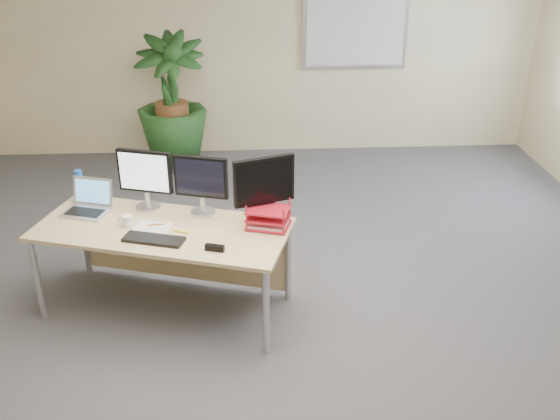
{
  "coord_description": "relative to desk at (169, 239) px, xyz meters",
  "views": [
    {
      "loc": [
        -0.17,
        -3.79,
        2.95
      ],
      "look_at": [
        0.07,
        0.35,
        0.9
      ],
      "focal_mm": 40.0,
      "sensor_mm": 36.0,
      "label": 1
    }
  ],
  "objects": [
    {
      "name": "stapler",
      "position": [
        0.38,
        -0.48,
        0.18
      ],
      "size": [
        0.14,
        0.08,
        0.05
      ],
      "primitive_type": "cube",
      "rotation": [
        0.0,
        0.0,
        -0.29
      ],
      "color": "black",
      "rests_on": "desk"
    },
    {
      "name": "monitor_right",
      "position": [
        0.27,
        0.13,
        0.43
      ],
      "size": [
        0.42,
        0.2,
        0.48
      ],
      "color": "silver",
      "rests_on": "desk"
    },
    {
      "name": "laptop",
      "position": [
        -0.64,
        0.23,
        0.22
      ],
      "size": [
        0.41,
        0.38,
        0.24
      ],
      "color": "#BBBBBF",
      "rests_on": "desk"
    },
    {
      "name": "whiteboard",
      "position": [
        2.0,
        3.43,
        0.97
      ],
      "size": [
        1.3,
        0.04,
        0.95
      ],
      "color": "silver",
      "rests_on": "back_wall"
    },
    {
      "name": "floor",
      "position": [
        0.8,
        -0.54,
        -0.58
      ],
      "size": [
        8.0,
        8.0,
        0.0
      ],
      "primitive_type": "plane",
      "color": "#434348",
      "rests_on": "ground"
    },
    {
      "name": "monitor_left",
      "position": [
        -0.18,
        0.24,
        0.44
      ],
      "size": [
        0.44,
        0.2,
        0.49
      ],
      "color": "silver",
      "rests_on": "desk"
    },
    {
      "name": "coffee_mug",
      "position": [
        -0.3,
        -0.06,
        0.2
      ],
      "size": [
        0.11,
        0.08,
        0.09
      ],
      "color": "white",
      "rests_on": "desk"
    },
    {
      "name": "orange_pen",
      "position": [
        -0.08,
        -0.08,
        0.17
      ],
      "size": [
        0.13,
        0.03,
        0.01
      ],
      "primitive_type": "cylinder",
      "rotation": [
        0.0,
        1.57,
        0.15
      ],
      "color": "#E65419",
      "rests_on": "spiral_notebook"
    },
    {
      "name": "monitor_dark",
      "position": [
        0.75,
        -0.05,
        0.46
      ],
      "size": [
        0.46,
        0.22,
        0.53
      ],
      "color": "silver",
      "rests_on": "desk"
    },
    {
      "name": "letter_tray",
      "position": [
        0.78,
        -0.14,
        0.22
      ],
      "size": [
        0.37,
        0.32,
        0.15
      ],
      "color": "red",
      "rests_on": "desk"
    },
    {
      "name": "water_bottle",
      "position": [
        -0.75,
        0.44,
        0.28
      ],
      "size": [
        0.07,
        0.07,
        0.26
      ],
      "color": "white",
      "rests_on": "desk"
    },
    {
      "name": "yellow_highlighter",
      "position": [
        0.13,
        -0.19,
        0.16
      ],
      "size": [
        0.12,
        0.05,
        0.02
      ],
      "primitive_type": "cylinder",
      "rotation": [
        0.0,
        1.57,
        -0.3
      ],
      "color": "#FFFC1A",
      "rests_on": "desk"
    },
    {
      "name": "back_wall",
      "position": [
        0.8,
        3.46,
        0.77
      ],
      "size": [
        7.0,
        0.04,
        2.7
      ],
      "primitive_type": "cube",
      "color": "#C7B48D",
      "rests_on": "floor"
    },
    {
      "name": "spiral_notebook",
      "position": [
        -0.1,
        -0.11,
        0.16
      ],
      "size": [
        0.3,
        0.25,
        0.01
      ],
      "primitive_type": "cube",
      "rotation": [
        0.0,
        0.0,
        -0.24
      ],
      "color": "white",
      "rests_on": "desk"
    },
    {
      "name": "floor_plant",
      "position": [
        -0.25,
        2.91,
        0.17
      ],
      "size": [
        0.89,
        0.89,
        1.5
      ],
      "primitive_type": "imported",
      "rotation": [
        0.0,
        0.0,
        0.06
      ],
      "color": "#183914",
      "rests_on": "floor"
    },
    {
      "name": "keyboard",
      "position": [
        -0.07,
        -0.31,
        0.17
      ],
      "size": [
        0.47,
        0.27,
        0.02
      ],
      "primitive_type": "cube",
      "rotation": [
        0.0,
        0.0,
        -0.29
      ],
      "color": "black",
      "rests_on": "desk"
    },
    {
      "name": "desk",
      "position": [
        0.0,
        0.0,
        0.0
      ],
      "size": [
        2.07,
        1.33,
        0.74
      ],
      "color": "tan",
      "rests_on": "floor"
    }
  ]
}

